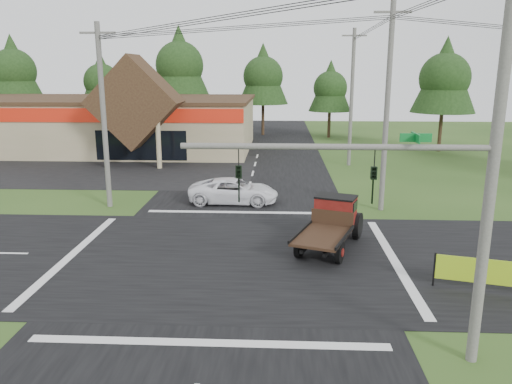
{
  "coord_description": "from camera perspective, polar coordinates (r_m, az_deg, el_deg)",
  "views": [
    {
      "loc": [
        2.05,
        -20.24,
        7.92
      ],
      "look_at": [
        0.96,
        3.03,
        2.2
      ],
      "focal_mm": 35.0,
      "sensor_mm": 36.0,
      "label": 1
    }
  ],
  "objects": [
    {
      "name": "ground",
      "position": [
        21.83,
        -2.91,
        -7.49
      ],
      "size": [
        120.0,
        120.0,
        0.0
      ],
      "primitive_type": "plane",
      "color": "#2B4719",
      "rests_on": "ground"
    },
    {
      "name": "road_ew",
      "position": [
        21.83,
        -2.91,
        -7.46
      ],
      "size": [
        120.0,
        12.0,
        0.02
      ],
      "primitive_type": "cube",
      "color": "black",
      "rests_on": "ground"
    },
    {
      "name": "utility_pole_nw",
      "position": [
        30.08,
        -17.03,
        8.37
      ],
      "size": [
        2.0,
        0.3,
        10.5
      ],
      "color": "#595651",
      "rests_on": "ground"
    },
    {
      "name": "tree_row_d",
      "position": [
        62.28,
        0.81,
        13.29
      ],
      "size": [
        6.16,
        6.16,
        11.11
      ],
      "color": "#332316",
      "rests_on": "ground"
    },
    {
      "name": "tree_side_ne",
      "position": [
        52.72,
        20.79,
        12.33
      ],
      "size": [
        6.16,
        6.16,
        11.11
      ],
      "color": "#332316",
      "rests_on": "ground"
    },
    {
      "name": "white_pickup",
      "position": [
        30.39,
        -2.57,
        0.13
      ],
      "size": [
        5.44,
        2.6,
        1.5
      ],
      "primitive_type": "imported",
      "rotation": [
        0.0,
        0.0,
        1.55
      ],
      "color": "white",
      "rests_on": "ground"
    },
    {
      "name": "cvs_building",
      "position": [
        53.13,
        -17.01,
        7.64
      ],
      "size": [
        30.4,
        18.2,
        9.19
      ],
      "color": "tan",
      "rests_on": "ground"
    },
    {
      "name": "utility_pole_ne",
      "position": [
        28.93,
        14.74,
        9.32
      ],
      "size": [
        2.0,
        0.3,
        11.5
      ],
      "color": "#595651",
      "rests_on": "ground"
    },
    {
      "name": "parking_apron",
      "position": [
        43.13,
        -19.24,
        2.45
      ],
      "size": [
        28.0,
        14.0,
        0.02
      ],
      "primitive_type": "cube",
      "color": "black",
      "rests_on": "ground"
    },
    {
      "name": "traffic_signal_mast",
      "position": [
        13.74,
        18.52,
        -1.67
      ],
      "size": [
        8.12,
        0.24,
        7.0
      ],
      "color": "#595651",
      "rests_on": "ground"
    },
    {
      "name": "antique_flatbed_truck",
      "position": [
        22.75,
        8.38,
        -3.72
      ],
      "size": [
        3.82,
        5.78,
        2.26
      ],
      "primitive_type": null,
      "rotation": [
        0.0,
        0.0,
        -0.36
      ],
      "color": "#4F0E0B",
      "rests_on": "ground"
    },
    {
      "name": "tree_row_c",
      "position": [
        62.42,
        -8.73,
        14.37
      ],
      "size": [
        7.28,
        7.28,
        13.13
      ],
      "color": "#332316",
      "rests_on": "ground"
    },
    {
      "name": "utility_pole_nr",
      "position": [
        14.04,
        25.52,
        3.1
      ],
      "size": [
        2.0,
        0.3,
        11.0
      ],
      "color": "#595651",
      "rests_on": "ground"
    },
    {
      "name": "tree_row_b",
      "position": [
        66.04,
        -17.22,
        12.14
      ],
      "size": [
        5.6,
        5.6,
        10.1
      ],
      "color": "#332316",
      "rests_on": "ground"
    },
    {
      "name": "road_ns",
      "position": [
        21.83,
        -2.91,
        -7.47
      ],
      "size": [
        12.0,
        120.0,
        0.02
      ],
      "primitive_type": "cube",
      "color": "black",
      "rests_on": "ground"
    },
    {
      "name": "roadside_banner",
      "position": [
        20.2,
        25.12,
        -8.64
      ],
      "size": [
        3.79,
        1.08,
        1.32
      ],
      "primitive_type": null,
      "rotation": [
        0.0,
        0.0,
        -0.25
      ],
      "color": "#8CB117",
      "rests_on": "ground"
    },
    {
      "name": "utility_pole_n",
      "position": [
        42.71,
        10.87,
        10.62
      ],
      "size": [
        2.0,
        0.3,
        11.2
      ],
      "color": "#595651",
      "rests_on": "ground"
    },
    {
      "name": "tree_row_a",
      "position": [
        68.24,
        -26.0,
        12.55
      ],
      "size": [
        6.72,
        6.72,
        12.12
      ],
      "color": "#332316",
      "rests_on": "ground"
    },
    {
      "name": "tree_row_e",
      "position": [
        60.56,
        8.5,
        11.86
      ],
      "size": [
        5.04,
        5.04,
        9.09
      ],
      "color": "#332316",
      "rests_on": "ground"
    }
  ]
}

